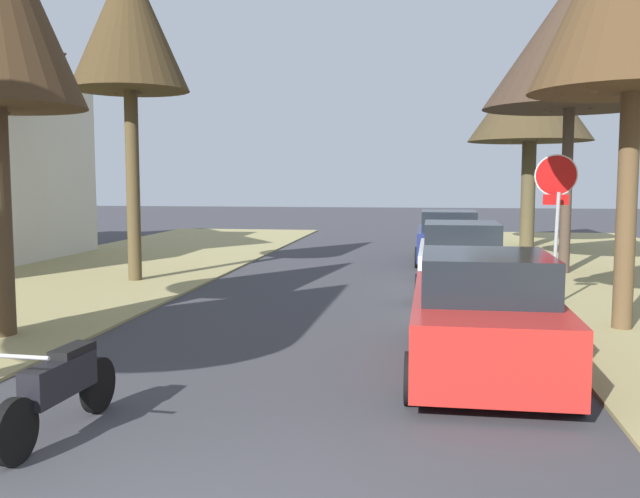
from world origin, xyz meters
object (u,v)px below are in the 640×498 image
object	(u,v)px
parked_sedan_red	(484,316)
parked_motorcycle	(61,387)
street_tree_right_far	(531,98)
stop_sign_far	(556,197)
street_tree_left_mid_b	(129,25)
parked_sedan_navy	(448,238)
street_tree_right_mid_b	(571,45)
parked_sedan_white	(461,260)

from	to	relation	value
parked_sedan_red	parked_motorcycle	size ratio (longest dim) A/B	2.15
street_tree_right_far	parked_motorcycle	xyz separation A→B (m)	(-7.25, -20.46, -4.98)
stop_sign_far	parked_sedan_red	xyz separation A→B (m)	(-1.71, -4.75, -1.46)
street_tree_left_mid_b	parked_sedan_navy	world-z (taller)	street_tree_left_mid_b
stop_sign_far	street_tree_right_far	size ratio (longest dim) A/B	0.42
stop_sign_far	street_tree_right_mid_b	distance (m)	6.58
parked_sedan_red	parked_sedan_navy	xyz separation A→B (m)	(-0.07, 12.46, 0.00)
street_tree_right_far	parked_sedan_white	world-z (taller)	street_tree_right_far
street_tree_right_mid_b	parked_sedan_white	bearing A→B (deg)	-130.38
street_tree_left_mid_b	parked_sedan_white	bearing A→B (deg)	-2.85
parked_sedan_navy	street_tree_left_mid_b	bearing A→B (deg)	-144.89
street_tree_right_far	parked_sedan_red	size ratio (longest dim) A/B	1.60
street_tree_right_mid_b	street_tree_left_mid_b	distance (m)	11.13
stop_sign_far	street_tree_right_mid_b	bearing A→B (deg)	77.24
street_tree_right_far	street_tree_left_mid_b	world-z (taller)	street_tree_left_mid_b
stop_sign_far	street_tree_right_mid_b	xyz separation A→B (m)	(1.18, 5.23, 3.80)
parked_sedan_red	parked_sedan_white	size ratio (longest dim) A/B	1.00
street_tree_right_far	street_tree_left_mid_b	distance (m)	15.01
street_tree_right_mid_b	parked_sedan_navy	bearing A→B (deg)	140.03
parked_sedan_white	parked_motorcycle	world-z (taller)	parked_sedan_white
street_tree_left_mid_b	parked_sedan_white	xyz separation A→B (m)	(7.86, -0.39, -5.46)
street_tree_right_far	parked_sedan_red	world-z (taller)	street_tree_right_far
parked_motorcycle	street_tree_right_mid_b	bearing A→B (deg)	61.11
parked_sedan_white	parked_motorcycle	xyz separation A→B (m)	(-4.32, -9.66, -0.24)
parked_sedan_navy	parked_motorcycle	distance (m)	16.08
parked_sedan_red	parked_motorcycle	xyz separation A→B (m)	(-4.30, -3.06, -0.24)
street_tree_right_far	parked_sedan_white	distance (m)	12.15
stop_sign_far	parked_sedan_white	world-z (taller)	stop_sign_far
street_tree_right_far	parked_motorcycle	size ratio (longest dim) A/B	3.45
stop_sign_far	street_tree_left_mid_b	distance (m)	10.59
street_tree_right_mid_b	parked_motorcycle	world-z (taller)	street_tree_right_mid_b
street_tree_left_mid_b	parked_sedan_white	world-z (taller)	street_tree_left_mid_b
street_tree_left_mid_b	parked_motorcycle	distance (m)	12.09
stop_sign_far	street_tree_right_mid_b	world-z (taller)	street_tree_right_mid_b
stop_sign_far	parked_sedan_white	bearing A→B (deg)	132.20
parked_sedan_white	street_tree_left_mid_b	bearing A→B (deg)	177.15
parked_sedan_red	parked_sedan_navy	world-z (taller)	same
street_tree_right_far	parked_motorcycle	world-z (taller)	street_tree_right_far
street_tree_right_far	parked_sedan_navy	distance (m)	7.49
parked_sedan_navy	stop_sign_far	bearing A→B (deg)	-77.05
street_tree_left_mid_b	parked_sedan_navy	bearing A→B (deg)	35.11
stop_sign_far	parked_sedan_white	xyz separation A→B (m)	(-1.68, 1.86, -1.46)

